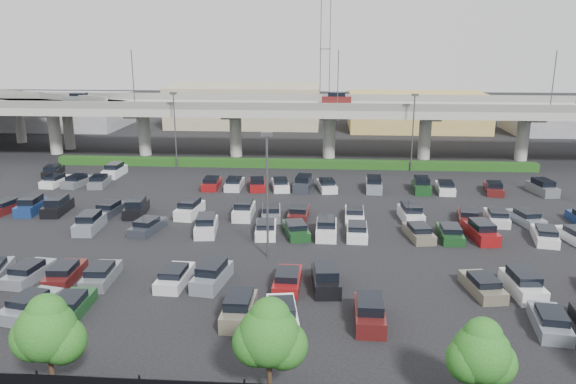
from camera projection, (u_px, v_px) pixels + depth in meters
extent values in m
plane|color=black|center=(277.00, 226.00, 53.59)|extent=(280.00, 280.00, 0.00)
cube|color=#9A9B92|center=(296.00, 109.00, 82.44)|extent=(150.00, 13.00, 1.10)
cube|color=slate|center=(293.00, 107.00, 76.15)|extent=(150.00, 0.50, 1.00)
cube|color=slate|center=(298.00, 97.00, 88.17)|extent=(150.00, 0.50, 1.00)
cylinder|color=#9A9B92|center=(55.00, 132.00, 85.94)|extent=(1.80, 1.80, 6.70)
cube|color=slate|center=(53.00, 112.00, 85.11)|extent=(2.60, 9.75, 0.50)
cylinder|color=#9A9B92|center=(144.00, 133.00, 85.01)|extent=(1.80, 1.80, 6.70)
cube|color=slate|center=(143.00, 112.00, 84.17)|extent=(2.60, 9.75, 0.50)
cylinder|color=#9A9B92|center=(236.00, 134.00, 84.07)|extent=(1.80, 1.80, 6.70)
cube|color=slate|center=(235.00, 113.00, 83.24)|extent=(2.60, 9.75, 0.50)
cylinder|color=#9A9B92|center=(329.00, 135.00, 83.14)|extent=(1.80, 1.80, 6.70)
cube|color=slate|center=(330.00, 114.00, 82.30)|extent=(2.60, 9.75, 0.50)
cylinder|color=#9A9B92|center=(425.00, 136.00, 82.20)|extent=(1.80, 1.80, 6.70)
cube|color=slate|center=(426.00, 115.00, 81.37)|extent=(2.60, 9.75, 0.50)
cylinder|color=#9A9B92|center=(523.00, 138.00, 81.27)|extent=(1.80, 1.80, 6.70)
cube|color=slate|center=(525.00, 116.00, 80.43)|extent=(2.60, 9.75, 0.50)
cube|color=slate|center=(79.00, 98.00, 87.34)|extent=(4.40, 1.82, 0.82)
cube|color=black|center=(79.00, 94.00, 87.17)|extent=(2.30, 1.60, 0.50)
cube|color=#4F1515|center=(336.00, 99.00, 84.64)|extent=(4.40, 1.82, 1.05)
cube|color=black|center=(337.00, 94.00, 84.42)|extent=(2.60, 1.60, 0.65)
cylinder|color=#49494E|center=(133.00, 80.00, 76.83)|extent=(0.14, 0.14, 8.00)
cylinder|color=#49494E|center=(338.00, 81.00, 74.96)|extent=(0.14, 0.14, 8.00)
cylinder|color=#49494E|center=(553.00, 82.00, 73.09)|extent=(0.14, 0.14, 8.00)
cylinder|color=#9A9B92|center=(20.00, 123.00, 95.19)|extent=(1.60, 1.60, 6.70)
cylinder|color=#9A9B92|center=(68.00, 128.00, 89.59)|extent=(1.60, 1.60, 6.70)
cube|color=#173A10|center=(293.00, 163.00, 77.48)|extent=(66.00, 1.60, 1.10)
cylinder|color=#332316|center=(52.00, 374.00, 28.27)|extent=(0.26, 0.26, 1.96)
sphere|color=#154D14|center=(47.00, 331.00, 27.64)|extent=(3.04, 3.04, 3.04)
sphere|color=#154D14|center=(63.00, 340.00, 27.83)|extent=(2.39, 2.39, 2.39)
sphere|color=#154D14|center=(35.00, 337.00, 27.69)|extent=(2.39, 2.39, 2.39)
sphere|color=#154D14|center=(46.00, 314.00, 27.52)|extent=(2.06, 2.06, 2.06)
cylinder|color=#332316|center=(269.00, 379.00, 27.82)|extent=(0.26, 0.26, 1.97)
sphere|color=#154D14|center=(269.00, 336.00, 27.18)|extent=(3.07, 3.07, 3.07)
sphere|color=#154D14|center=(284.00, 345.00, 27.37)|extent=(2.41, 2.41, 2.41)
sphere|color=#154D14|center=(257.00, 342.00, 27.23)|extent=(2.41, 2.41, 2.41)
sphere|color=#154D14|center=(270.00, 318.00, 27.06)|extent=(2.08, 2.08, 2.08)
sphere|color=#154D14|center=(481.00, 354.00, 26.17)|extent=(2.79, 2.79, 2.79)
sphere|color=#154D14|center=(494.00, 363.00, 26.36)|extent=(2.19, 2.19, 2.19)
sphere|color=#154D14|center=(469.00, 360.00, 26.21)|extent=(2.19, 2.19, 2.19)
sphere|color=#154D14|center=(483.00, 337.00, 26.08)|extent=(1.89, 1.89, 1.89)
cube|color=slate|center=(31.00, 306.00, 36.65)|extent=(2.67, 4.68, 0.82)
cube|color=black|center=(28.00, 298.00, 36.30)|extent=(2.03, 2.58, 0.50)
cube|color=#17421C|center=(72.00, 307.00, 36.47)|extent=(1.92, 4.44, 0.82)
cube|color=black|center=(69.00, 300.00, 36.11)|extent=(1.66, 2.34, 0.50)
cube|color=#6C6554|center=(239.00, 311.00, 35.71)|extent=(1.87, 4.42, 1.05)
cube|color=black|center=(239.00, 299.00, 35.49)|extent=(1.63, 2.62, 0.65)
cube|color=white|center=(282.00, 314.00, 35.55)|extent=(2.44, 4.62, 0.82)
cube|color=black|center=(282.00, 307.00, 35.20)|extent=(1.92, 2.51, 0.50)
cube|color=#4F1515|center=(369.00, 315.00, 35.16)|extent=(1.89, 4.43, 1.05)
cube|color=black|center=(370.00, 304.00, 34.94)|extent=(1.64, 2.62, 0.65)
cube|color=slate|center=(549.00, 323.00, 34.45)|extent=(2.37, 4.60, 0.82)
cube|color=black|center=(552.00, 315.00, 34.09)|extent=(1.88, 2.49, 0.50)
cube|color=slate|center=(29.00, 274.00, 41.65)|extent=(2.32, 4.58, 0.82)
cube|color=black|center=(27.00, 267.00, 41.29)|extent=(1.86, 2.47, 0.50)
cube|color=#4F1515|center=(65.00, 275.00, 41.46)|extent=(2.03, 4.48, 0.82)
cube|color=black|center=(63.00, 268.00, 41.10)|extent=(1.71, 2.37, 0.50)
cube|color=slate|center=(101.00, 276.00, 41.28)|extent=(2.00, 4.47, 0.82)
cube|color=black|center=(100.00, 269.00, 40.92)|extent=(1.69, 2.36, 0.50)
cube|color=silver|center=(175.00, 278.00, 40.91)|extent=(2.06, 4.49, 0.82)
cube|color=black|center=(174.00, 271.00, 40.55)|extent=(1.73, 2.38, 0.50)
cube|color=slate|center=(212.00, 278.00, 40.70)|extent=(2.49, 4.63, 1.05)
cube|color=black|center=(212.00, 267.00, 40.48)|extent=(1.99, 2.82, 0.65)
cube|color=maroon|center=(288.00, 281.00, 40.36)|extent=(1.92, 4.44, 0.82)
cube|color=black|center=(287.00, 274.00, 40.00)|extent=(1.65, 2.34, 0.50)
cube|color=black|center=(326.00, 281.00, 40.15)|extent=(2.21, 4.55, 1.05)
cube|color=black|center=(326.00, 270.00, 39.93)|extent=(1.83, 2.74, 0.65)
cube|color=#6C6554|center=(482.00, 287.00, 39.44)|extent=(2.53, 4.64, 0.82)
cube|color=black|center=(484.00, 280.00, 39.09)|extent=(1.96, 2.54, 0.50)
cube|color=white|center=(523.00, 287.00, 39.23)|extent=(2.14, 4.52, 1.05)
cube|color=black|center=(524.00, 276.00, 39.01)|extent=(1.79, 2.71, 0.65)
cube|color=slate|center=(90.00, 225.00, 52.20)|extent=(2.05, 4.49, 1.05)
cube|color=black|center=(89.00, 216.00, 51.98)|extent=(1.74, 2.68, 0.65)
cube|color=#2A2E36|center=(148.00, 227.00, 51.86)|extent=(2.62, 4.67, 0.82)
cube|color=black|center=(147.00, 221.00, 51.50)|extent=(2.01, 2.56, 0.50)
cube|color=silver|center=(206.00, 227.00, 51.46)|extent=(2.29, 4.57, 1.05)
cube|color=black|center=(206.00, 219.00, 51.24)|extent=(1.88, 2.76, 0.65)
cube|color=white|center=(266.00, 230.00, 51.12)|extent=(2.15, 4.53, 0.82)
cube|color=black|center=(266.00, 224.00, 50.77)|extent=(1.77, 2.42, 0.50)
cube|color=#17421C|center=(296.00, 231.00, 50.94)|extent=(2.86, 4.72, 0.82)
cube|color=black|center=(296.00, 225.00, 50.59)|extent=(2.13, 2.63, 0.50)
cube|color=white|center=(326.00, 230.00, 50.73)|extent=(1.87, 4.42, 1.05)
cube|color=black|center=(327.00, 222.00, 50.51)|extent=(1.63, 2.62, 0.65)
cube|color=white|center=(357.00, 232.00, 50.57)|extent=(1.95, 4.45, 0.82)
cube|color=black|center=(357.00, 226.00, 50.21)|extent=(1.67, 2.35, 0.50)
cube|color=#6C6554|center=(419.00, 233.00, 50.21)|extent=(2.53, 4.64, 0.82)
cube|color=black|center=(419.00, 228.00, 49.85)|extent=(1.96, 2.53, 0.50)
cube|color=#17421C|center=(450.00, 234.00, 50.02)|extent=(1.91, 4.43, 0.82)
cube|color=black|center=(451.00, 228.00, 49.66)|extent=(1.65, 2.33, 0.50)
cube|color=maroon|center=(481.00, 234.00, 49.81)|extent=(2.39, 4.60, 1.05)
cube|color=black|center=(482.00, 225.00, 49.59)|extent=(1.93, 2.79, 0.65)
cube|color=white|center=(545.00, 236.00, 49.47)|extent=(2.63, 4.67, 0.82)
cube|color=black|center=(546.00, 230.00, 49.12)|extent=(2.01, 2.57, 0.50)
cube|color=#4F1515|center=(6.00, 208.00, 57.77)|extent=(2.72, 4.69, 0.82)
cube|color=black|center=(4.00, 203.00, 57.41)|extent=(2.06, 2.59, 0.50)
cube|color=navy|center=(32.00, 207.00, 57.55)|extent=(2.08, 4.50, 1.05)
cube|color=black|center=(31.00, 200.00, 57.34)|extent=(1.75, 2.69, 0.65)
cube|color=black|center=(58.00, 208.00, 57.37)|extent=(2.04, 4.49, 1.05)
cube|color=black|center=(57.00, 200.00, 57.15)|extent=(1.73, 2.68, 0.65)
cube|color=#2A2E36|center=(110.00, 210.00, 57.03)|extent=(2.38, 4.60, 0.82)
cube|color=black|center=(109.00, 205.00, 56.68)|extent=(1.89, 2.49, 0.50)
cube|color=black|center=(136.00, 210.00, 56.82)|extent=(2.27, 4.56, 1.05)
cube|color=black|center=(136.00, 202.00, 56.60)|extent=(1.86, 2.75, 0.65)
cube|color=white|center=(190.00, 211.00, 56.45)|extent=(2.31, 4.58, 1.05)
cube|color=black|center=(189.00, 203.00, 56.24)|extent=(1.89, 2.77, 0.65)
cube|color=white|center=(244.00, 212.00, 56.09)|extent=(1.84, 4.41, 1.05)
cube|color=black|center=(244.00, 204.00, 55.87)|extent=(1.62, 2.61, 0.65)
cube|color=slate|center=(271.00, 213.00, 55.93)|extent=(2.20, 4.54, 0.82)
cube|color=black|center=(271.00, 208.00, 55.57)|extent=(1.80, 2.43, 0.50)
cube|color=#4F1515|center=(299.00, 214.00, 55.75)|extent=(2.04, 4.49, 0.82)
cube|color=black|center=(299.00, 209.00, 55.39)|extent=(1.72, 2.38, 0.50)
cube|color=white|center=(354.00, 215.00, 55.38)|extent=(1.95, 4.45, 0.82)
cube|color=black|center=(355.00, 210.00, 55.02)|extent=(1.67, 2.35, 0.50)
cube|color=white|center=(411.00, 215.00, 54.98)|extent=(2.20, 4.54, 1.05)
cube|color=black|center=(411.00, 207.00, 54.77)|extent=(1.82, 2.73, 0.65)
cube|color=#4F1515|center=(468.00, 218.00, 54.65)|extent=(2.50, 4.63, 0.82)
cube|color=black|center=(469.00, 212.00, 54.29)|extent=(1.95, 2.53, 0.50)
cube|color=silver|center=(497.00, 218.00, 54.46)|extent=(2.22, 4.55, 0.82)
cube|color=black|center=(498.00, 213.00, 54.11)|extent=(1.81, 2.44, 0.50)
cube|color=slate|center=(526.00, 219.00, 54.28)|extent=(2.76, 4.70, 0.82)
cube|color=black|center=(527.00, 213.00, 53.93)|extent=(2.08, 2.60, 0.50)
cube|color=white|center=(56.00, 182.00, 68.35)|extent=(2.22, 4.55, 0.82)
cube|color=black|center=(54.00, 177.00, 67.99)|extent=(1.81, 2.44, 0.50)
cube|color=slate|center=(78.00, 182.00, 68.16)|extent=(2.62, 4.67, 0.82)
cube|color=black|center=(77.00, 177.00, 67.81)|extent=(2.01, 2.56, 0.50)
cube|color=slate|center=(100.00, 182.00, 67.98)|extent=(2.30, 4.57, 0.82)
cube|color=black|center=(99.00, 178.00, 67.62)|extent=(1.85, 2.46, 0.50)
cube|color=maroon|center=(212.00, 184.00, 67.06)|extent=(1.93, 4.44, 0.82)
cube|color=black|center=(211.00, 180.00, 66.70)|extent=(1.66, 2.34, 0.50)
cube|color=silver|center=(234.00, 185.00, 66.88)|extent=(1.82, 4.40, 0.82)
cube|color=black|center=(234.00, 180.00, 66.52)|extent=(1.60, 2.30, 0.50)
cube|color=maroon|center=(257.00, 185.00, 66.70)|extent=(2.46, 4.62, 0.82)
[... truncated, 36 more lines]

